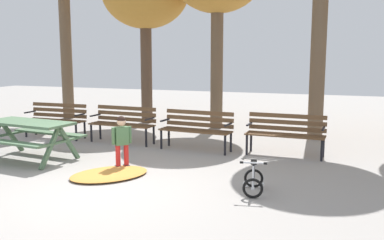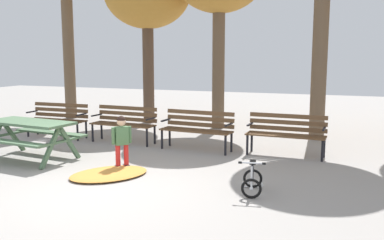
{
  "view_description": "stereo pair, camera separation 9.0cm",
  "coord_description": "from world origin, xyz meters",
  "px_view_note": "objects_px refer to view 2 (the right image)",
  "views": [
    {
      "loc": [
        3.51,
        -5.39,
        2.05
      ],
      "look_at": [
        0.77,
        2.07,
        0.85
      ],
      "focal_mm": 40.06,
      "sensor_mm": 36.0,
      "label": 1
    },
    {
      "loc": [
        3.59,
        -5.36,
        2.05
      ],
      "look_at": [
        0.77,
        2.07,
        0.85
      ],
      "focal_mm": 40.06,
      "sensor_mm": 36.0,
      "label": 2
    }
  ],
  "objects_px": {
    "picnic_table": "(30,130)",
    "kids_bicycle": "(252,180)",
    "park_bench_far_left": "(58,117)",
    "park_bench_left": "(125,121)",
    "child_standing": "(122,138)",
    "park_bench_far_right": "(286,131)",
    "park_bench_right": "(198,127)"
  },
  "relations": [
    {
      "from": "picnic_table",
      "to": "kids_bicycle",
      "type": "height_order",
      "value": "picnic_table"
    },
    {
      "from": "park_bench_left",
      "to": "park_bench_right",
      "type": "height_order",
      "value": "same"
    },
    {
      "from": "park_bench_right",
      "to": "kids_bicycle",
      "type": "xyz_separation_m",
      "value": [
        1.8,
        -2.52,
        -0.31
      ]
    },
    {
      "from": "park_bench_left",
      "to": "kids_bicycle",
      "type": "height_order",
      "value": "park_bench_left"
    },
    {
      "from": "picnic_table",
      "to": "kids_bicycle",
      "type": "bearing_deg",
      "value": -6.56
    },
    {
      "from": "picnic_table",
      "to": "kids_bicycle",
      "type": "distance_m",
      "value": 4.65
    },
    {
      "from": "park_bench_left",
      "to": "park_bench_far_right",
      "type": "xyz_separation_m",
      "value": [
        3.8,
        -0.03,
        0.0
      ]
    },
    {
      "from": "park_bench_far_left",
      "to": "park_bench_far_right",
      "type": "distance_m",
      "value": 5.7
    },
    {
      "from": "park_bench_far_left",
      "to": "kids_bicycle",
      "type": "distance_m",
      "value": 6.21
    },
    {
      "from": "park_bench_far_right",
      "to": "kids_bicycle",
      "type": "bearing_deg",
      "value": -92.16
    },
    {
      "from": "park_bench_left",
      "to": "child_standing",
      "type": "distance_m",
      "value": 2.43
    },
    {
      "from": "park_bench_far_right",
      "to": "park_bench_right",
      "type": "bearing_deg",
      "value": -176.04
    },
    {
      "from": "child_standing",
      "to": "kids_bicycle",
      "type": "distance_m",
      "value": 2.62
    },
    {
      "from": "park_bench_far_right",
      "to": "child_standing",
      "type": "distance_m",
      "value": 3.38
    },
    {
      "from": "kids_bicycle",
      "to": "park_bench_left",
      "type": "bearing_deg",
      "value": 144.1
    },
    {
      "from": "picnic_table",
      "to": "child_standing",
      "type": "distance_m",
      "value": 2.07
    },
    {
      "from": "picnic_table",
      "to": "park_bench_far_right",
      "type": "height_order",
      "value": "park_bench_far_right"
    },
    {
      "from": "picnic_table",
      "to": "park_bench_right",
      "type": "distance_m",
      "value": 3.45
    },
    {
      "from": "park_bench_right",
      "to": "picnic_table",
      "type": "bearing_deg",
      "value": -144.73
    },
    {
      "from": "park_bench_right",
      "to": "child_standing",
      "type": "height_order",
      "value": "child_standing"
    },
    {
      "from": "park_bench_far_left",
      "to": "park_bench_left",
      "type": "relative_size",
      "value": 0.99
    },
    {
      "from": "kids_bicycle",
      "to": "park_bench_far_left",
      "type": "bearing_deg",
      "value": 154.59
    },
    {
      "from": "park_bench_far_left",
      "to": "child_standing",
      "type": "distance_m",
      "value": 3.72
    },
    {
      "from": "park_bench_far_left",
      "to": "kids_bicycle",
      "type": "height_order",
      "value": "park_bench_far_left"
    },
    {
      "from": "picnic_table",
      "to": "park_bench_far_left",
      "type": "bearing_deg",
      "value": 115.03
    },
    {
      "from": "park_bench_right",
      "to": "child_standing",
      "type": "relative_size",
      "value": 1.67
    },
    {
      "from": "picnic_table",
      "to": "child_standing",
      "type": "relative_size",
      "value": 1.98
    },
    {
      "from": "park_bench_right",
      "to": "child_standing",
      "type": "bearing_deg",
      "value": -110.65
    },
    {
      "from": "picnic_table",
      "to": "park_bench_far_left",
      "type": "distance_m",
      "value": 2.35
    },
    {
      "from": "park_bench_left",
      "to": "child_standing",
      "type": "bearing_deg",
      "value": -61.52
    },
    {
      "from": "picnic_table",
      "to": "child_standing",
      "type": "bearing_deg",
      "value": 0.36
    },
    {
      "from": "park_bench_far_left",
      "to": "park_bench_right",
      "type": "height_order",
      "value": "same"
    }
  ]
}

